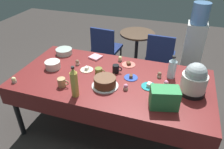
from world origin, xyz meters
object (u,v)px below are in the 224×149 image
object	(u,v)px
potluck_table	(112,83)
cupcake_rose	(120,59)
cupcake_vanilla	(159,75)
maroon_chair_left	(106,46)
frosted_layer_cake	(105,82)
dessert_plate_coral	(129,64)
cupcake_berry	(126,87)
soda_bottle_ginger_ale	(74,83)
dessert_plate_cobalt	(131,77)
round_cafe_table	(137,45)
coffee_mug_tan	(62,82)
cupcake_cocoa	(14,80)
soda_bottle_water	(172,68)
cupcake_mint	(77,62)
coffee_mug_black	(116,69)
ceramic_snack_bowl	(53,65)
slow_cooker	(194,80)
cupcake_lemon	(166,83)
dessert_plate_teal	(149,86)
soda_carton	(164,98)
coffee_mug_olive	(99,71)
maroon_chair_right	(160,54)
water_cooler	(195,41)
glass_salad_bowl	(64,51)
dessert_plate_cream	(87,69)

from	to	relation	value
potluck_table	cupcake_rose	world-z (taller)	cupcake_rose
cupcake_vanilla	maroon_chair_left	bearing A→B (deg)	133.42
frosted_layer_cake	dessert_plate_coral	xyz separation A→B (m)	(0.12, 0.52, -0.04)
cupcake_berry	soda_bottle_ginger_ale	bearing A→B (deg)	-150.43
dessert_plate_cobalt	round_cafe_table	size ratio (longest dim) A/B	0.22
coffee_mug_tan	cupcake_cocoa	bearing A→B (deg)	-168.81
soda_bottle_water	coffee_mug_tan	world-z (taller)	soda_bottle_water
soda_bottle_ginger_ale	cupcake_mint	bearing A→B (deg)	114.40
coffee_mug_black	coffee_mug_tan	xyz separation A→B (m)	(-0.46, -0.45, -0.00)
cupcake_cocoa	cupcake_vanilla	distance (m)	1.61
cupcake_mint	maroon_chair_left	world-z (taller)	maroon_chair_left
ceramic_snack_bowl	maroon_chair_left	size ratio (longest dim) A/B	0.22
slow_cooker	soda_bottle_water	world-z (taller)	slow_cooker
cupcake_berry	cupcake_lemon	xyz separation A→B (m)	(0.39, 0.20, 0.00)
slow_cooker	soda_bottle_ginger_ale	world-z (taller)	slow_cooker
dessert_plate_teal	cupcake_rose	world-z (taller)	cupcake_rose
soda_bottle_water	soda_carton	bearing A→B (deg)	-92.17
dessert_plate_teal	soda_bottle_water	world-z (taller)	soda_bottle_water
dessert_plate_coral	coffee_mug_olive	xyz separation A→B (m)	(-0.27, -0.33, 0.03)
frosted_layer_cake	maroon_chair_right	size ratio (longest dim) A/B	0.34
cupcake_mint	cupcake_lemon	xyz separation A→B (m)	(1.10, -0.12, 0.00)
dessert_plate_teal	soda_bottle_ginger_ale	distance (m)	0.79
slow_cooker	frosted_layer_cake	bearing A→B (deg)	-168.77
dessert_plate_cobalt	water_cooler	size ratio (longest dim) A/B	0.13
soda_bottle_ginger_ale	soda_carton	xyz separation A→B (m)	(0.85, 0.11, -0.06)
dessert_plate_cobalt	dessert_plate_coral	xyz separation A→B (m)	(-0.10, 0.28, 0.00)
glass_salad_bowl	cupcake_rose	distance (m)	0.79
frosted_layer_cake	maroon_chair_right	bearing A→B (deg)	74.21
cupcake_cocoa	dessert_plate_cobalt	bearing A→B (deg)	22.42
cupcake_mint	dessert_plate_cobalt	bearing A→B (deg)	-6.88
maroon_chair_right	coffee_mug_tan	bearing A→B (deg)	-117.79
ceramic_snack_bowl	cupcake_lemon	bearing A→B (deg)	2.14
dessert_plate_teal	cupcake_cocoa	xyz separation A→B (m)	(-1.41, -0.38, 0.02)
cupcake_vanilla	maroon_chair_right	size ratio (longest dim) A/B	0.08
ceramic_snack_bowl	cupcake_vanilla	world-z (taller)	ceramic_snack_bowl
cupcake_berry	coffee_mug_black	xyz separation A→B (m)	(-0.20, 0.30, 0.02)
maroon_chair_right	dessert_plate_cream	bearing A→B (deg)	-121.05
dessert_plate_coral	soda_bottle_ginger_ale	world-z (taller)	soda_bottle_ginger_ale
dessert_plate_coral	cupcake_vanilla	distance (m)	0.43
maroon_chair_right	water_cooler	world-z (taller)	water_cooler
round_cafe_table	coffee_mug_olive	bearing A→B (deg)	-94.47
round_cafe_table	slow_cooker	bearing A→B (deg)	-59.43
soda_bottle_water	soda_carton	distance (m)	0.54
coffee_mug_black	cupcake_mint	bearing A→B (deg)	177.68
dessert_plate_coral	cupcake_lemon	distance (m)	0.58
maroon_chair_right	coffee_mug_olive	bearing A→B (deg)	-113.80
slow_cooker	maroon_chair_left	world-z (taller)	slow_cooker
maroon_chair_left	cupcake_vanilla	bearing A→B (deg)	-46.58
dessert_plate_teal	dessert_plate_cobalt	bearing A→B (deg)	154.59
cupcake_rose	round_cafe_table	bearing A→B (deg)	91.04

